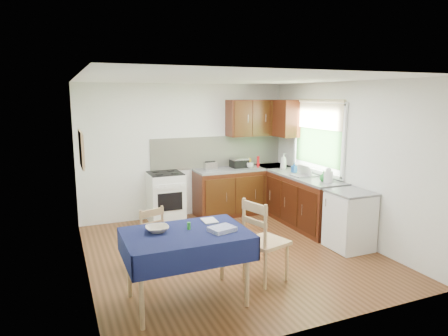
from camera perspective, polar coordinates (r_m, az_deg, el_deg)
name	(u,v)px	position (r m, az deg, el deg)	size (l,w,h in m)	color
floor	(231,252)	(6.01, 0.98, -11.95)	(4.20, 4.20, 0.00)	#4C2B14
ceiling	(231,79)	(5.57, 1.06, 12.60)	(4.00, 4.20, 0.02)	white
wall_back	(186,151)	(7.61, -5.40, 2.48)	(4.00, 0.02, 2.50)	white
wall_front	(321,206)	(3.88, 13.71, -5.30)	(4.00, 0.02, 2.50)	white
wall_left	(82,180)	(5.20, -19.59, -1.68)	(0.02, 4.20, 2.50)	silver
wall_right	(344,160)	(6.71, 16.83, 1.05)	(0.02, 4.20, 2.50)	white
base_cabinets	(270,196)	(7.53, 6.59, -3.97)	(1.90, 2.30, 0.86)	#381A09
worktop_back	(243,169)	(7.77, 2.72, -0.09)	(1.90, 0.60, 0.04)	slate
worktop_right	(305,177)	(7.11, 11.48, -1.25)	(0.60, 1.70, 0.04)	slate
worktop_corner	(272,166)	(8.07, 6.89, 0.24)	(0.60, 0.60, 0.04)	slate
splashback	(218,152)	(7.82, -0.81, 2.36)	(2.70, 0.02, 0.60)	beige
upper_cabinets	(265,118)	(7.87, 5.93, 7.12)	(1.20, 0.85, 0.70)	#381A09
stove	(166,197)	(7.34, -8.32, -4.16)	(0.60, 0.61, 0.92)	white
window	(318,132)	(7.20, 13.27, 5.02)	(0.04, 1.48, 1.26)	#275020
fridge	(350,220)	(6.29, 17.53, -7.15)	(0.58, 0.60, 0.89)	white
corkboard	(81,149)	(5.44, -19.69, 2.55)	(0.04, 0.62, 0.47)	tan
dining_table	(186,241)	(4.44, -5.42, -10.39)	(1.34, 0.91, 0.81)	#0D0F37
chair_far	(148,236)	(5.40, -10.85, -9.54)	(0.48, 0.48, 0.87)	tan
chair_near	(263,238)	(4.98, 5.56, -9.98)	(0.57, 0.57, 1.05)	tan
toaster	(210,166)	(7.44, -1.99, 0.26)	(0.24, 0.14, 0.18)	silver
sandwich_press	(239,163)	(7.78, 2.18, 0.75)	(0.31, 0.27, 0.18)	black
sauce_bottle	(258,162)	(7.78, 4.90, 0.88)	(0.05, 0.05, 0.22)	red
yellow_packet	(247,162)	(7.87, 3.37, 0.79)	(0.12, 0.08, 0.16)	gold
dish_rack	(304,175)	(7.08, 11.39, -0.93)	(0.41, 0.31, 0.19)	gray
kettle	(328,176)	(6.63, 14.67, -1.08)	(0.14, 0.14, 0.24)	white
cup	(250,165)	(7.73, 3.76, 0.41)	(0.14, 0.14, 0.11)	silver
soap_bottle_a	(283,161)	(7.66, 8.49, 0.96)	(0.12, 0.12, 0.30)	white
soap_bottle_b	(294,167)	(7.37, 9.99, 0.07)	(0.08, 0.08, 0.18)	blue
soap_bottle_c	(324,176)	(6.68, 14.07, -1.15)	(0.14, 0.14, 0.17)	#238030
plate_bowl	(157,229)	(4.45, -9.53, -8.58)	(0.25, 0.25, 0.06)	beige
book	(203,221)	(4.72, -3.04, -7.64)	(0.16, 0.22, 0.02)	white
spice_jar	(189,226)	(4.48, -5.05, -8.23)	(0.04, 0.04, 0.08)	#268C28
tea_towel	(222,229)	(4.41, -0.29, -8.71)	(0.27, 0.21, 0.05)	navy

